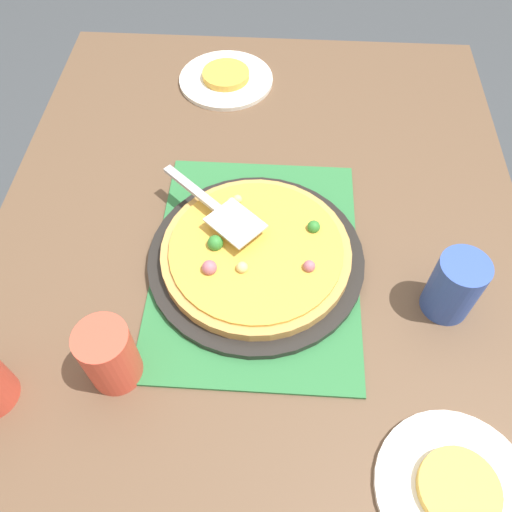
{
  "coord_description": "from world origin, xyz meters",
  "views": [
    {
      "loc": [
        0.52,
        0.03,
        1.51
      ],
      "look_at": [
        0.0,
        0.0,
        0.77
      ],
      "focal_mm": 36.18,
      "sensor_mm": 36.0,
      "label": 1
    }
  ],
  "objects": [
    {
      "name": "plate_near_left",
      "position": [
        -0.52,
        -0.1,
        0.76
      ],
      "size": [
        0.22,
        0.22,
        0.01
      ],
      "primitive_type": "cylinder",
      "color": "white",
      "rests_on": "dining_table"
    },
    {
      "name": "plate_far_right",
      "position": [
        0.36,
        0.29,
        0.76
      ],
      "size": [
        0.22,
        0.22,
        0.01
      ],
      "primitive_type": "cylinder",
      "color": "white",
      "rests_on": "dining_table"
    },
    {
      "name": "cup_near",
      "position": [
        0.07,
        0.32,
        0.81
      ],
      "size": [
        0.08,
        0.08,
        0.12
      ],
      "primitive_type": "cylinder",
      "color": "#3351AD",
      "rests_on": "dining_table"
    },
    {
      "name": "pizza",
      "position": [
        -0.0,
        -0.0,
        0.78
      ],
      "size": [
        0.33,
        0.33,
        0.05
      ],
      "color": "tan",
      "rests_on": "pizza_pan"
    },
    {
      "name": "ground_plane",
      "position": [
        0.0,
        0.0,
        0.0
      ],
      "size": [
        8.0,
        8.0,
        0.0
      ],
      "primitive_type": "plane",
      "color": "#3D4247"
    },
    {
      "name": "served_slice_left",
      "position": [
        -0.52,
        -0.1,
        0.77
      ],
      "size": [
        0.11,
        0.11,
        0.02
      ],
      "primitive_type": "cylinder",
      "color": "gold",
      "rests_on": "plate_near_left"
    },
    {
      "name": "pizza_server",
      "position": [
        -0.06,
        -0.07,
        0.82
      ],
      "size": [
        0.18,
        0.2,
        0.01
      ],
      "color": "silver",
      "rests_on": "pizza"
    },
    {
      "name": "dining_table",
      "position": [
        0.0,
        0.0,
        0.64
      ],
      "size": [
        1.4,
        1.0,
        0.75
      ],
      "color": "brown",
      "rests_on": "ground_plane"
    },
    {
      "name": "pizza_pan",
      "position": [
        0.0,
        0.0,
        0.76
      ],
      "size": [
        0.38,
        0.38,
        0.01
      ],
      "primitive_type": "cylinder",
      "color": "black",
      "rests_on": "placemat"
    },
    {
      "name": "served_slice_right",
      "position": [
        0.36,
        0.29,
        0.77
      ],
      "size": [
        0.11,
        0.11,
        0.02
      ],
      "primitive_type": "cylinder",
      "color": "#EAB747",
      "rests_on": "plate_far_right"
    },
    {
      "name": "placemat",
      "position": [
        0.0,
        0.0,
        0.75
      ],
      "size": [
        0.48,
        0.36,
        0.01
      ],
      "primitive_type": "cube",
      "color": "#2D753D",
      "rests_on": "dining_table"
    },
    {
      "name": "cup_far",
      "position": [
        0.22,
        -0.2,
        0.81
      ],
      "size": [
        0.08,
        0.08,
        0.12
      ],
      "primitive_type": "cylinder",
      "color": "#E04C38",
      "rests_on": "dining_table"
    }
  ]
}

